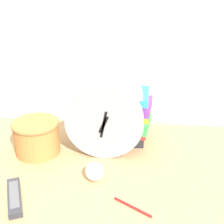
# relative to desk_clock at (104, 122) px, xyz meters

# --- Properties ---
(wall_back) EXTENTS (6.00, 0.04, 2.40)m
(wall_back) POSITION_rel_desk_clock_xyz_m (-0.07, 0.34, 0.33)
(wall_back) COLOR beige
(wall_back) RESTS_ON ground_plane
(desk_clock) EXTENTS (0.29, 0.05, 0.29)m
(desk_clock) POSITION_rel_desk_clock_xyz_m (0.00, 0.00, 0.00)
(desk_clock) COLOR #99999E
(desk_clock) RESTS_ON desk
(book_stack) EXTENTS (0.26, 0.20, 0.24)m
(book_stack) POSITION_rel_desk_clock_xyz_m (0.05, 0.11, -0.02)
(book_stack) COLOR #232328
(book_stack) RESTS_ON desk
(basket) EXTENTS (0.18, 0.18, 0.13)m
(basket) POSITION_rel_desk_clock_xyz_m (-0.26, 0.00, -0.07)
(basket) COLOR #B27A3D
(basket) RESTS_ON desk
(tv_remote) EXTENTS (0.10, 0.17, 0.02)m
(tv_remote) POSITION_rel_desk_clock_xyz_m (-0.25, -0.27, -0.13)
(tv_remote) COLOR #333338
(tv_remote) RESTS_ON desk
(crumpled_paper_ball) EXTENTS (0.06, 0.06, 0.06)m
(crumpled_paper_ball) POSITION_rel_desk_clock_xyz_m (-0.02, -0.15, -0.11)
(crumpled_paper_ball) COLOR white
(crumpled_paper_ball) RESTS_ON desk
(pen) EXTENTS (0.12, 0.08, 0.01)m
(pen) POSITION_rel_desk_clock_xyz_m (0.11, -0.28, -0.14)
(pen) COLOR #B21E1E
(pen) RESTS_ON desk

